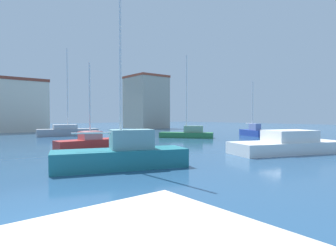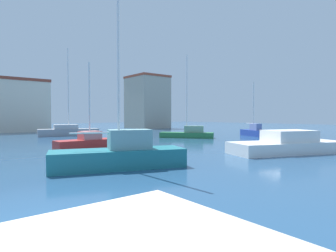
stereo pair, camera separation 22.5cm
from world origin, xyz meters
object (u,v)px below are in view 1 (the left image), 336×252
object	(u,v)px
sailboat_green_far_left	(188,133)
sailboat_red_mid_harbor	(90,143)
motorboat_white_inner_mooring	(288,145)
sailboat_grey_behind_lamppost	(67,131)
sailboat_teal_outer_mooring	(123,155)
sailboat_blue_distant_east	(253,131)

from	to	relation	value
sailboat_green_far_left	sailboat_red_mid_harbor	bearing A→B (deg)	-165.34
motorboat_white_inner_mooring	sailboat_red_mid_harbor	distance (m)	15.60
sailboat_grey_behind_lamppost	sailboat_teal_outer_mooring	size ratio (longest dim) A/B	1.20
motorboat_white_inner_mooring	sailboat_grey_behind_lamppost	bearing A→B (deg)	102.61
sailboat_blue_distant_east	sailboat_teal_outer_mooring	bearing A→B (deg)	-160.11
sailboat_teal_outer_mooring	sailboat_grey_behind_lamppost	bearing A→B (deg)	76.60
sailboat_green_far_left	sailboat_grey_behind_lamppost	bearing A→B (deg)	128.39
sailboat_grey_behind_lamppost	sailboat_teal_outer_mooring	bearing A→B (deg)	-103.40
sailboat_green_far_left	sailboat_blue_distant_east	size ratio (longest dim) A/B	1.40
sailboat_red_mid_harbor	sailboat_blue_distant_east	xyz separation A→B (m)	(23.95, 0.51, 0.08)
motorboat_white_inner_mooring	sailboat_red_mid_harbor	world-z (taller)	sailboat_red_mid_harbor
sailboat_green_far_left	sailboat_teal_outer_mooring	xyz separation A→B (m)	(-16.78, -12.75, 0.13)
sailboat_grey_behind_lamppost	sailboat_teal_outer_mooring	world-z (taller)	sailboat_grey_behind_lamppost
sailboat_red_mid_harbor	sailboat_blue_distant_east	world-z (taller)	sailboat_blue_distant_east
sailboat_red_mid_harbor	sailboat_grey_behind_lamppost	size ratio (longest dim) A/B	0.59
sailboat_red_mid_harbor	sailboat_green_far_left	bearing A→B (deg)	14.66
sailboat_teal_outer_mooring	sailboat_blue_distant_east	distance (m)	27.66
motorboat_white_inner_mooring	sailboat_grey_behind_lamppost	distance (m)	29.38
motorboat_white_inner_mooring	sailboat_teal_outer_mooring	bearing A→B (deg)	168.46
sailboat_green_far_left	sailboat_teal_outer_mooring	size ratio (longest dim) A/B	1.03
sailboat_teal_outer_mooring	sailboat_blue_distant_east	bearing A→B (deg)	19.89
sailboat_grey_behind_lamppost	sailboat_blue_distant_east	bearing A→B (deg)	-40.11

